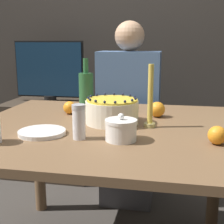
% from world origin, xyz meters
% --- Properties ---
extents(wall_behind, '(8.00, 0.05, 2.60)m').
position_xyz_m(wall_behind, '(0.00, 1.40, 1.30)').
color(wall_behind, '#38332D').
rests_on(wall_behind, ground_plane).
extents(dining_table, '(1.20, 1.05, 0.72)m').
position_xyz_m(dining_table, '(0.00, 0.00, 0.61)').
color(dining_table, brown).
rests_on(dining_table, ground_plane).
extents(cake, '(0.24, 0.24, 0.12)m').
position_xyz_m(cake, '(0.02, 0.05, 0.78)').
color(cake, '#EFE5CC').
rests_on(cake, dining_table).
extents(sugar_bowl, '(0.12, 0.12, 0.10)m').
position_xyz_m(sugar_bowl, '(0.10, -0.19, 0.76)').
color(sugar_bowl, white).
rests_on(sugar_bowl, dining_table).
extents(sugar_shaker, '(0.05, 0.05, 0.13)m').
position_xyz_m(sugar_shaker, '(-0.06, -0.21, 0.79)').
color(sugar_shaker, white).
rests_on(sugar_shaker, dining_table).
extents(plate_stack, '(0.19, 0.19, 0.02)m').
position_xyz_m(plate_stack, '(-0.22, -0.18, 0.73)').
color(plate_stack, white).
rests_on(plate_stack, dining_table).
extents(candle, '(0.05, 0.05, 0.27)m').
position_xyz_m(candle, '(0.19, 0.01, 0.83)').
color(candle, tan).
rests_on(candle, dining_table).
extents(bottle, '(0.08, 0.08, 0.28)m').
position_xyz_m(bottle, '(-0.17, 0.30, 0.83)').
color(bottle, '#2D6638').
rests_on(bottle, dining_table).
extents(orange_fruit_0, '(0.07, 0.07, 0.07)m').
position_xyz_m(orange_fruit_0, '(0.44, -0.17, 0.75)').
color(orange_fruit_0, orange).
rests_on(orange_fruit_0, dining_table).
extents(orange_fruit_1, '(0.07, 0.07, 0.07)m').
position_xyz_m(orange_fruit_1, '(-0.23, 0.19, 0.75)').
color(orange_fruit_1, orange).
rests_on(orange_fruit_1, dining_table).
extents(orange_fruit_2, '(0.08, 0.08, 0.08)m').
position_xyz_m(orange_fruit_2, '(0.21, 0.21, 0.76)').
color(orange_fruit_2, orange).
rests_on(orange_fruit_2, dining_table).
extents(person_man_blue_shirt, '(0.40, 0.34, 1.21)m').
position_xyz_m(person_man_blue_shirt, '(-0.00, 0.72, 0.53)').
color(person_man_blue_shirt, '#595960').
rests_on(person_man_blue_shirt, ground_plane).
extents(side_cabinet, '(0.70, 0.54, 0.60)m').
position_xyz_m(side_cabinet, '(-0.70, 1.09, 0.30)').
color(side_cabinet, '#382D23').
rests_on(side_cabinet, ground_plane).
extents(tv_monitor, '(0.57, 0.10, 0.49)m').
position_xyz_m(tv_monitor, '(-0.70, 1.09, 0.86)').
color(tv_monitor, black).
rests_on(tv_monitor, side_cabinet).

